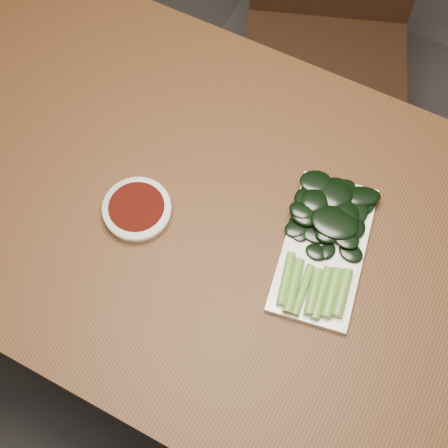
# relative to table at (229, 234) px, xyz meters

# --- Properties ---
(ground) EXTENTS (6.00, 6.00, 0.00)m
(ground) POSITION_rel_table_xyz_m (0.00, 0.00, -0.68)
(ground) COLOR #322F2F
(ground) RESTS_ON ground
(table) EXTENTS (1.40, 0.80, 0.75)m
(table) POSITION_rel_table_xyz_m (0.00, 0.00, 0.00)
(table) COLOR #432813
(table) RESTS_ON ground
(chair_far) EXTENTS (0.57, 0.57, 0.89)m
(chair_far) POSITION_rel_table_xyz_m (-0.07, 0.72, -0.19)
(chair_far) COLOR black
(chair_far) RESTS_ON ground
(sauce_bowl) EXTENTS (0.13, 0.13, 0.03)m
(sauce_bowl) POSITION_rel_table_xyz_m (-0.15, -0.07, 0.09)
(sauce_bowl) COLOR white
(sauce_bowl) RESTS_ON table
(serving_plate) EXTENTS (0.19, 0.31, 0.01)m
(serving_plate) POSITION_rel_table_xyz_m (0.18, 0.02, 0.08)
(serving_plate) COLOR white
(serving_plate) RESTS_ON table
(gai_lan) EXTENTS (0.18, 0.30, 0.02)m
(gai_lan) POSITION_rel_table_xyz_m (0.17, 0.05, 0.10)
(gai_lan) COLOR #58882F
(gai_lan) RESTS_ON serving_plate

